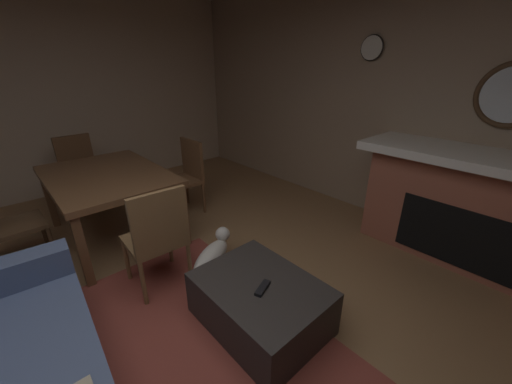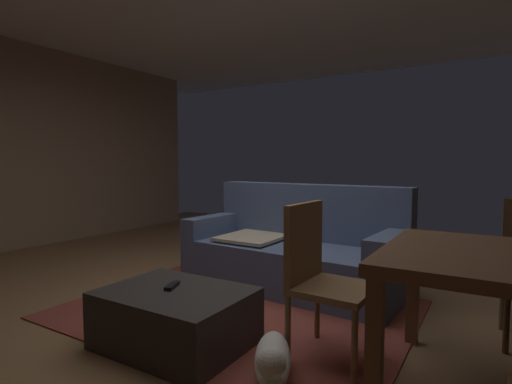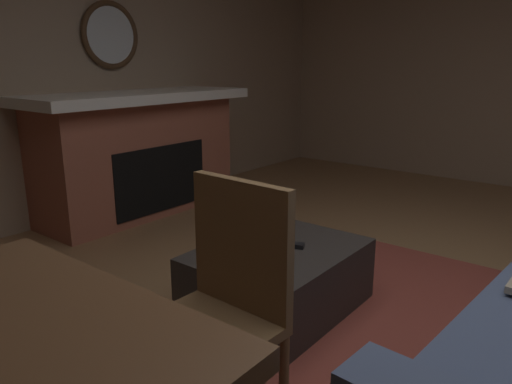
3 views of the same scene
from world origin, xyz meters
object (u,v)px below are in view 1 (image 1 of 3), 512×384
at_px(fireplace, 470,208).
at_px(round_wall_mirror, 512,95).
at_px(dining_table, 107,180).
at_px(ottoman_coffee_table, 260,303).
at_px(dining_chair_east, 80,167).
at_px(small_dog, 213,254).
at_px(dining_chair_west, 157,235).
at_px(dining_chair_south, 186,173).
at_px(wall_clock, 372,48).
at_px(tv_remote, 263,288).

xyz_separation_m(fireplace, round_wall_mirror, (-0.00, -0.29, 0.99)).
xyz_separation_m(round_wall_mirror, dining_table, (2.72, 2.66, -0.87)).
height_order(round_wall_mirror, ottoman_coffee_table, round_wall_mirror).
distance_m(dining_chair_east, small_dog, 2.47).
bearing_deg(dining_table, dining_chair_west, 179.80).
xyz_separation_m(dining_table, dining_chair_south, (0.00, -0.93, -0.14)).
height_order(dining_chair_west, wall_clock, wall_clock).
xyz_separation_m(round_wall_mirror, small_dog, (1.48, 2.20, -1.38)).
relative_size(dining_table, wall_clock, 5.61).
xyz_separation_m(fireplace, ottoman_coffee_table, (0.71, 2.02, -0.36)).
relative_size(round_wall_mirror, dining_table, 0.37).
distance_m(ottoman_coffee_table, dining_chair_south, 2.12).
relative_size(fireplace, wall_clock, 7.31).
relative_size(dining_chair_south, small_dog, 1.63).
xyz_separation_m(tv_remote, wall_clock, (0.71, -2.34, 1.58)).
xyz_separation_m(fireplace, dining_chair_east, (3.88, 2.37, -0.02)).
xyz_separation_m(dining_chair_south, wall_clock, (-1.35, -1.73, 1.43)).
relative_size(dining_chair_west, wall_clock, 3.38).
bearing_deg(ottoman_coffee_table, round_wall_mirror, -107.14).
distance_m(dining_table, dining_chair_west, 1.17).
bearing_deg(tv_remote, dining_chair_west, -1.69).
bearing_deg(ottoman_coffee_table, fireplace, -109.39).
bearing_deg(round_wall_mirror, ottoman_coffee_table, 72.86).
distance_m(tv_remote, wall_clock, 2.91).
bearing_deg(dining_table, wall_clock, -116.98).
bearing_deg(dining_chair_east, fireplace, -148.55).
bearing_deg(small_dog, round_wall_mirror, -124.04).
bearing_deg(wall_clock, round_wall_mirror, 180.00).
bearing_deg(dining_chair_east, tv_remote, -174.31).
height_order(fireplace, dining_chair_west, fireplace).
height_order(round_wall_mirror, wall_clock, wall_clock).
distance_m(tv_remote, dining_table, 2.10).
relative_size(ottoman_coffee_table, dining_chair_east, 0.98).
height_order(ottoman_coffee_table, dining_chair_west, dining_chair_west).
distance_m(dining_chair_south, wall_clock, 2.62).
distance_m(ottoman_coffee_table, dining_table, 2.09).
distance_m(tv_remote, dining_chair_south, 2.16).
bearing_deg(dining_chair_east, small_dog, -169.03).
xyz_separation_m(dining_table, dining_chair_west, (-1.17, 0.00, -0.14)).
bearing_deg(wall_clock, fireplace, 168.15).
bearing_deg(ottoman_coffee_table, wall_clock, -74.21).
distance_m(fireplace, dining_table, 3.61).
height_order(tv_remote, dining_chair_west, dining_chair_west).
bearing_deg(round_wall_mirror, dining_chair_east, 34.43).
distance_m(round_wall_mirror, dining_chair_west, 3.24).
relative_size(fireplace, dining_table, 1.30).
bearing_deg(dining_chair_east, dining_chair_west, -179.99).
bearing_deg(dining_chair_east, round_wall_mirror, -145.57).
relative_size(tv_remote, dining_chair_east, 0.17).
height_order(tv_remote, wall_clock, wall_clock).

